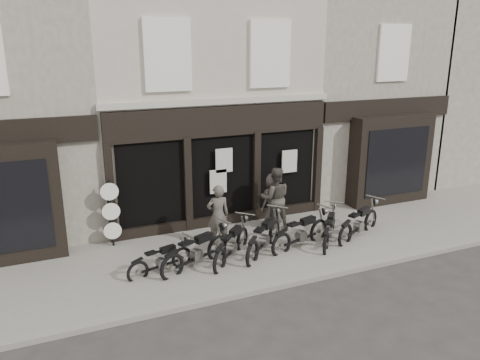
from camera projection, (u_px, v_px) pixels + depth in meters
name	position (u px, v px, depth m)	size (l,w,h in m)	color
ground_plane	(262.00, 265.00, 12.55)	(90.00, 90.00, 0.00)	#2D2B28
pavement	(249.00, 250.00, 13.33)	(30.00, 4.20, 0.12)	slate
kerb	(285.00, 284.00, 11.43)	(30.00, 0.25, 0.13)	gray
central_building	(192.00, 91.00, 16.67)	(7.30, 6.22, 8.34)	#B8B09E
neighbour_right	(342.00, 86.00, 19.02)	(5.60, 6.73, 8.34)	#A29989
motorcycle_0	(161.00, 262.00, 11.89)	(1.82, 0.78, 0.90)	black
motorcycle_1	(197.00, 254.00, 12.15)	(2.17, 1.23, 1.11)	black
motorcycle_2	(232.00, 247.00, 12.62)	(1.77, 1.76, 1.08)	black
motorcycle_3	(264.00, 240.00, 13.02)	(1.92, 1.80, 1.13)	black
motorcycle_4	(301.00, 235.00, 13.38)	(2.23, 1.00, 1.10)	black
motorcycle_5	(329.00, 231.00, 13.71)	(1.61, 1.81, 1.04)	black
motorcycle_6	(359.00, 225.00, 14.09)	(2.15, 1.28, 1.11)	black
man_left	(218.00, 215.00, 13.31)	(0.65, 0.43, 1.78)	#4D463F
man_centre	(275.00, 198.00, 14.54)	(0.95, 0.74, 1.95)	#403B34
man_right	(273.00, 200.00, 14.77)	(0.83, 0.54, 1.70)	#403935
advert_sign_post	(111.00, 217.00, 13.20)	(0.51, 0.32, 2.07)	black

